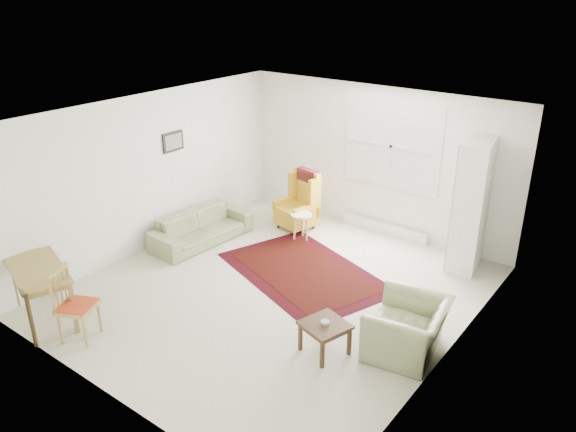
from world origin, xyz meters
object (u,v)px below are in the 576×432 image
Objects in this scene: cabinet at (472,205)px; wingback_chair at (296,201)px; sofa at (201,222)px; coffee_table at (325,338)px; desk at (42,294)px; desk_chair at (77,305)px; armchair at (408,324)px; stool at (301,226)px.

wingback_chair is at bearing 179.67° from cabinet.
sofa is 4.28m from cabinet.
sofa is 3.63× the size of coffee_table.
desk is 0.74m from desk_chair.
coffee_table is at bearing -82.96° from desk_chair.
desk is at bearing 67.95° from desk_chair.
armchair is at bearing -21.71° from wingback_chair.
armchair is at bearing -93.16° from cabinet.
desk_chair is (-0.16, -4.23, -0.05)m from wingback_chair.
cabinet is (3.82, 1.82, 0.64)m from sofa.
sofa is at bearing 158.80° from coffee_table.
sofa is at bearing -112.27° from wingback_chair.
desk reaches higher than stool.
stool is at bearing -31.69° from desk_chair.
wingback_chair reaches higher than desk_chair.
sofa is 1.71× the size of wingback_chair.
wingback_chair is at bearing -30.15° from sofa.
desk is at bearing -175.27° from sofa.
sofa is 1.51× the size of desk.
armchair is 2.09× the size of stool.
coffee_table is (-0.76, -0.59, -0.18)m from armchair.
desk is 1.25× the size of desk_chair.
stool is 2.77m from cabinet.
coffee_table is (3.32, -1.29, -0.16)m from sofa.
wingback_chair reaches higher than armchair.
stool is at bearing -172.69° from cabinet.
desk_chair reaches higher than sofa.
coffee_table is (2.38, -2.67, -0.32)m from wingback_chair.
sofa is 1.68m from wingback_chair.
stool is at bearing -131.76° from armchair.
desk is (-0.89, -4.26, -0.15)m from wingback_chair.
desk_chair is at bearing -97.14° from stool.
cabinet is at bearing 176.26° from armchair.
sofa is 4.14m from armchair.
sofa is 0.89× the size of cabinet.
cabinet reaches higher than desk_chair.
wingback_chair is 2.22× the size of stool.
desk_chair is (-0.49, -3.92, 0.24)m from stool.
wingback_chair is at bearing -26.65° from desk_chair.
cabinet reaches higher than sofa.
desk_chair is at bearing -160.85° from sofa.
coffee_table is at bearing -49.09° from stool.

